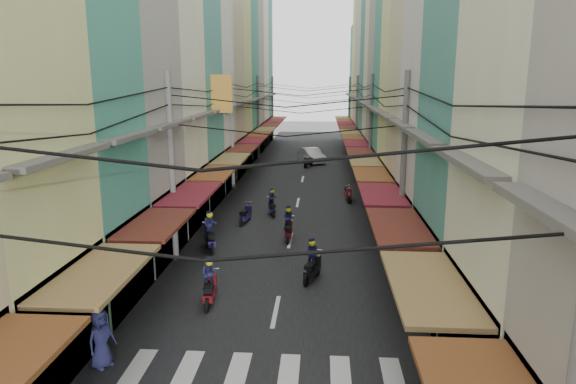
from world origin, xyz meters
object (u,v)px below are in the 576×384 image
at_px(white_car, 312,163).
at_px(traffic_sign, 444,277).
at_px(bicycle, 471,293).
at_px(market_umbrella, 535,291).

height_order(white_car, traffic_sign, traffic_sign).
bearing_deg(bicycle, market_umbrella, -165.57).
height_order(white_car, bicycle, white_car).
distance_m(bicycle, traffic_sign, 5.33).
xyz_separation_m(bicycle, market_umbrella, (0.03, -5.28, 2.35)).
height_order(bicycle, market_umbrella, market_umbrella).
xyz_separation_m(white_car, traffic_sign, (4.51, -34.72, 2.31)).
distance_m(white_car, bicycle, 31.12).
distance_m(white_car, traffic_sign, 35.09).
xyz_separation_m(bicycle, traffic_sign, (-2.11, -4.31, 2.31)).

